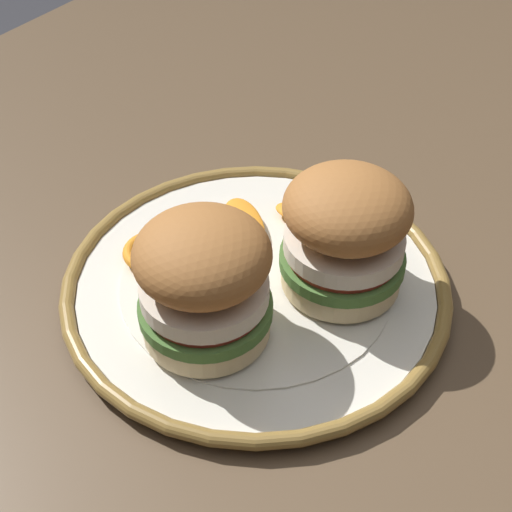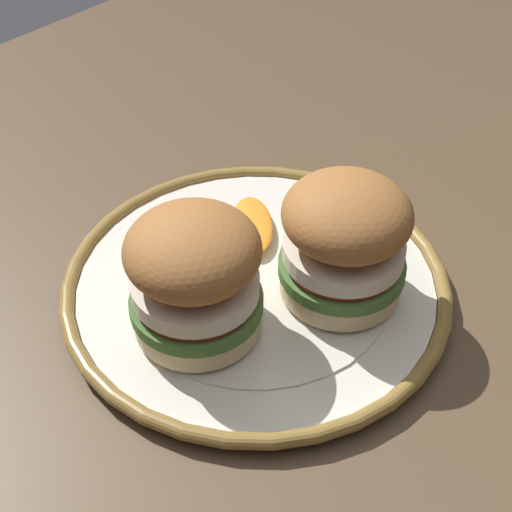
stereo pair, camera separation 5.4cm
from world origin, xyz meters
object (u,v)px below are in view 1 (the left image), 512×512
Objects in this scene: sandwich_half_right at (204,280)px; dinner_plate at (256,284)px; dining_table at (246,334)px; sandwich_half_left at (345,232)px.

dinner_plate is at bearing 0.82° from sandwich_half_right.
dinner_plate reaches higher than dining_table.
dinner_plate is 2.39× the size of sandwich_half_left.
sandwich_half_right is (-0.07, -0.00, 0.06)m from dinner_plate.
sandwich_half_left is at bearing -29.59° from sandwich_half_right.
sandwich_half_left reaches higher than dinner_plate.
sandwich_half_right reaches higher than dinner_plate.
sandwich_half_left is 0.12m from sandwich_half_right.
dining_table is 11.38× the size of sandwich_half_left.
dinner_plate is 0.09m from sandwich_half_left.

